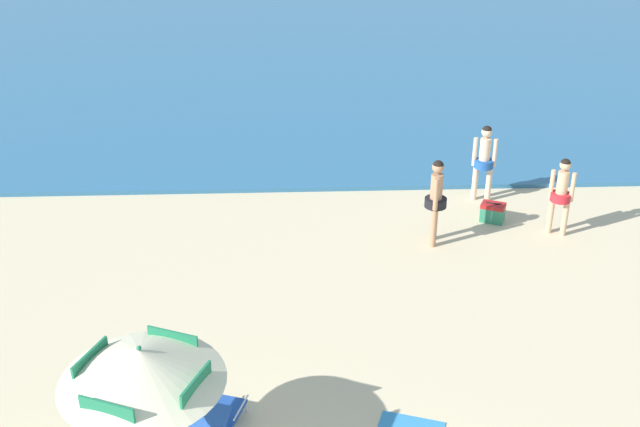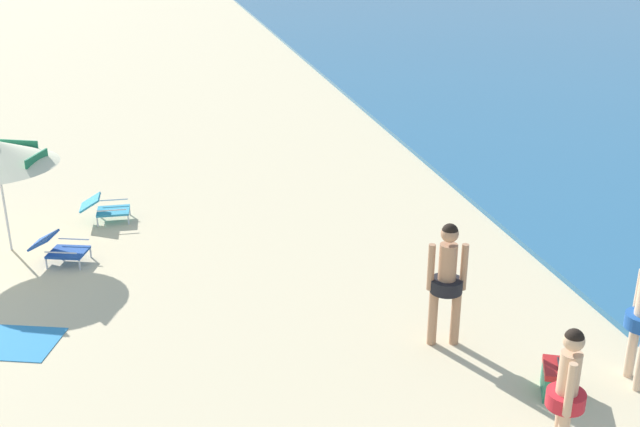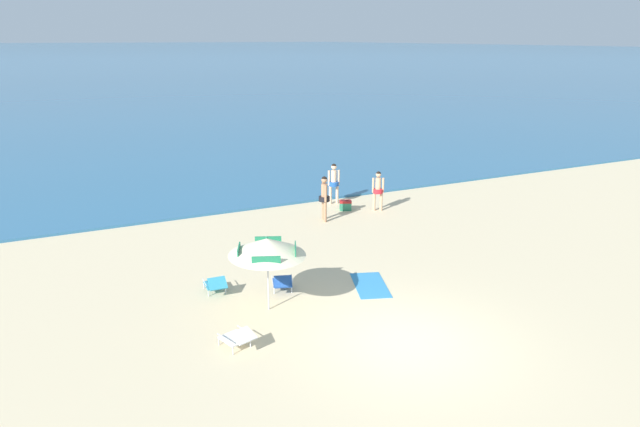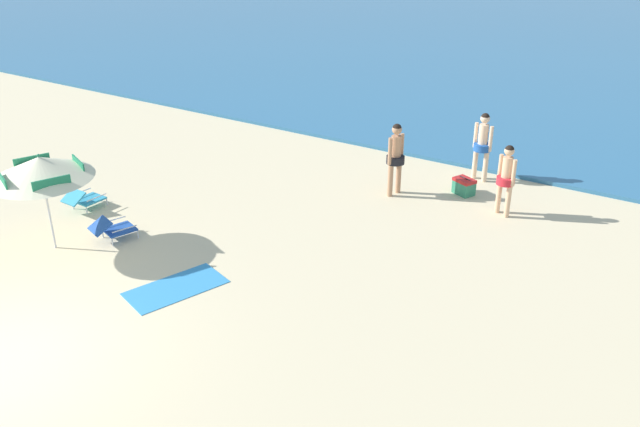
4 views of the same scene
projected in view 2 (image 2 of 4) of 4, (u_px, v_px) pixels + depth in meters
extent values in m
cylinder|color=silver|center=(3.00, 197.00, 13.02)|extent=(0.04, 0.04, 1.99)
cube|color=#1E724C|center=(37.00, 161.00, 12.67)|extent=(0.67, 0.30, 0.25)
cube|color=#1E724C|center=(19.00, 147.00, 13.44)|extent=(0.30, 0.67, 0.25)
cube|color=#1E4799|center=(68.00, 252.00, 12.82)|extent=(0.68, 0.73, 0.04)
cube|color=#1E4799|center=(44.00, 240.00, 12.77)|extent=(0.59, 0.52, 0.23)
cylinder|color=silver|center=(91.00, 253.00, 13.06)|extent=(0.03, 0.03, 0.18)
cylinder|color=silver|center=(80.00, 265.00, 12.61)|extent=(0.03, 0.03, 0.18)
cylinder|color=silver|center=(59.00, 251.00, 13.11)|extent=(0.03, 0.03, 0.18)
cylinder|color=silver|center=(46.00, 264.00, 12.65)|extent=(0.03, 0.03, 0.18)
cylinder|color=silver|center=(74.00, 239.00, 13.03)|extent=(0.19, 0.52, 0.02)
cylinder|color=silver|center=(61.00, 253.00, 12.51)|extent=(0.19, 0.52, 0.02)
cube|color=teal|center=(113.00, 211.00, 14.57)|extent=(0.55, 0.62, 0.04)
cube|color=teal|center=(90.00, 202.00, 14.43)|extent=(0.51, 0.40, 0.24)
cylinder|color=silver|center=(130.00, 211.00, 14.89)|extent=(0.03, 0.03, 0.18)
cylinder|color=silver|center=(128.00, 220.00, 14.44)|extent=(0.03, 0.03, 0.18)
cylinder|color=silver|center=(100.00, 213.00, 14.79)|extent=(0.03, 0.03, 0.18)
cylinder|color=silver|center=(97.00, 222.00, 14.34)|extent=(0.03, 0.03, 0.18)
cylinder|color=silver|center=(114.00, 200.00, 14.78)|extent=(0.05, 0.54, 0.02)
cylinder|color=silver|center=(112.00, 210.00, 14.27)|extent=(0.05, 0.54, 0.02)
cylinder|color=beige|center=(632.00, 346.00, 9.63)|extent=(0.13, 0.13, 0.86)
cylinder|color=beige|center=(639.00, 293.00, 9.42)|extent=(0.09, 0.09, 0.65)
cylinder|color=tan|center=(433.00, 315.00, 10.34)|extent=(0.13, 0.13, 0.87)
cylinder|color=tan|center=(456.00, 315.00, 10.35)|extent=(0.13, 0.13, 0.87)
cylinder|color=black|center=(446.00, 285.00, 10.18)|extent=(0.44, 0.44, 0.18)
cylinder|color=tan|center=(448.00, 266.00, 10.07)|extent=(0.24, 0.24, 0.62)
cylinder|color=tan|center=(431.00, 267.00, 10.07)|extent=(0.09, 0.09, 0.65)
cylinder|color=tan|center=(464.00, 267.00, 10.08)|extent=(0.09, 0.09, 0.65)
sphere|color=tan|center=(450.00, 234.00, 9.90)|extent=(0.24, 0.24, 0.24)
sphere|color=black|center=(450.00, 232.00, 9.89)|extent=(0.22, 0.22, 0.22)
cylinder|color=#D8A87F|center=(560.00, 425.00, 8.20)|extent=(0.12, 0.12, 0.81)
cylinder|color=red|center=(566.00, 399.00, 7.91)|extent=(0.41, 0.41, 0.17)
cylinder|color=#D8A87F|center=(569.00, 377.00, 7.81)|extent=(0.22, 0.22, 0.58)
cylinder|color=#D8A87F|center=(570.00, 390.00, 7.64)|extent=(0.09, 0.09, 0.61)
cylinder|color=#D8A87F|center=(567.00, 368.00, 8.00)|extent=(0.09, 0.09, 0.61)
sphere|color=#D8A87F|center=(574.00, 341.00, 7.65)|extent=(0.22, 0.22, 0.22)
sphere|color=black|center=(574.00, 338.00, 7.64)|extent=(0.20, 0.20, 0.20)
cube|color=#2D7F5B|center=(557.00, 383.00, 9.35)|extent=(0.58, 0.51, 0.32)
cube|color=red|center=(559.00, 369.00, 9.28)|extent=(0.60, 0.53, 0.08)
cylinder|color=black|center=(559.00, 365.00, 9.26)|extent=(0.31, 0.16, 0.02)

